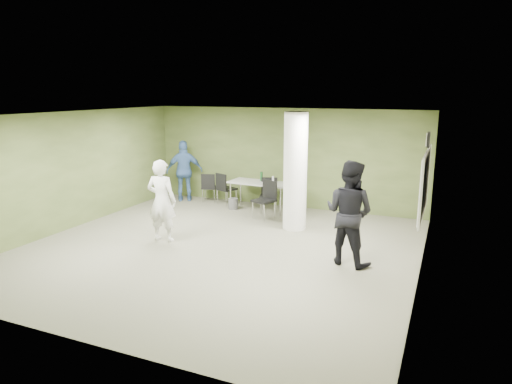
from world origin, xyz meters
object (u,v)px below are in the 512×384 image
at_px(man_blue, 185,171).
at_px(folding_table, 260,184).
at_px(woman_white, 162,201).
at_px(chair_back_left, 209,185).
at_px(man_black, 349,213).

bearing_deg(man_blue, folding_table, 146.53).
xyz_separation_m(folding_table, woman_white, (-0.95, -3.30, 0.16)).
bearing_deg(chair_back_left, man_black, 128.56).
relative_size(folding_table, woman_white, 0.95).
distance_m(chair_back_left, man_blue, 0.85).
xyz_separation_m(chair_back_left, man_black, (4.89, -3.34, 0.51)).
bearing_deg(chair_back_left, folding_table, 152.97).
bearing_deg(chair_back_left, woman_white, 85.85).
bearing_deg(man_black, folding_table, -28.43).
relative_size(woman_white, man_black, 0.91).
relative_size(chair_back_left, man_blue, 0.47).
distance_m(folding_table, man_blue, 2.52).
relative_size(folding_table, chair_back_left, 2.01).
bearing_deg(man_blue, man_black, 120.25).
distance_m(woman_white, man_blue, 3.77).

